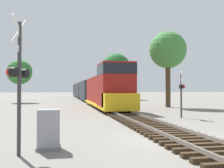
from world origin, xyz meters
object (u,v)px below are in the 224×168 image
Objects in this scene: crossing_signal_far at (182,89)px; relay_cabinet at (49,130)px; crossing_signal_near at (19,77)px; tree_mid_background at (19,72)px; freight_train at (87,90)px; tree_far_right at (168,51)px; tree_deep_background at (116,68)px.

crossing_signal_far reaches higher than relay_cabinet.
tree_mid_background is (-5.41, 35.61, 2.41)m from crossing_signal_near.
relay_cabinet is at bearing 150.85° from crossing_signal_far.
tree_far_right is at bearing -71.47° from freight_train.
freight_train is 9.15× the size of tree_mid_background.
crossing_signal_near is 0.44× the size of tree_deep_background.
tree_deep_background is (12.02, 46.19, 6.18)m from relay_cabinet.
tree_mid_background is 21.59m from tree_deep_background.
crossing_signal_far is at bearing -94.52° from tree_deep_background.
tree_deep_background is at bearing 32.16° from freight_train.
tree_far_right is 24.44m from tree_mid_background.
crossing_signal_far is at bearing 152.64° from crossing_signal_near.
tree_far_right reaches higher than relay_cabinet.
freight_train is at bearing 82.82° from relay_cabinet.
freight_train reaches higher than crossing_signal_near.
crossing_signal_near is 24.90m from tree_far_right.
crossing_signal_far is (9.94, 9.16, -0.38)m from crossing_signal_near.
tree_far_right reaches higher than freight_train.
crossing_signal_far is 0.35× the size of tree_deep_background.
tree_far_right reaches higher than tree_mid_background.
freight_train is 45.92× the size of relay_cabinet.
freight_train is at bearing 108.53° from tree_far_right.
tree_mid_background is (-19.05, 15.21, -1.81)m from tree_far_right.
crossing_signal_near is at bearing -98.26° from freight_train.
tree_far_right is (12.74, 19.73, 6.01)m from relay_cabinet.
crossing_signal_far is at bearing -83.61° from freight_train.
freight_train is 6.40× the size of tree_deep_background.
tree_mid_background is at bearing -151.41° from crossing_signal_near.
tree_mid_background reaches higher than crossing_signal_far.
tree_far_right reaches higher than crossing_signal_far.
crossing_signal_near is 0.63× the size of tree_mid_background.
freight_train is 43.08m from crossing_signal_near.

